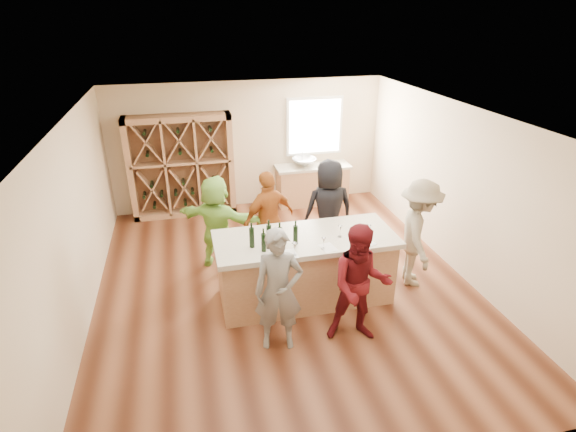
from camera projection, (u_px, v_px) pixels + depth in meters
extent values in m
cube|color=brown|center=(285.00, 287.00, 7.49)|extent=(6.00, 7.00, 0.10)
cube|color=white|center=(284.00, 112.00, 6.27)|extent=(6.00, 7.00, 0.10)
cube|color=beige|center=(249.00, 145.00, 10.01)|extent=(6.00, 0.10, 2.80)
cube|color=beige|center=(381.00, 374.00, 3.75)|extent=(6.00, 0.10, 2.80)
cube|color=beige|center=(71.00, 228.00, 6.23)|extent=(0.10, 7.00, 2.80)
cube|color=beige|center=(461.00, 190.00, 7.53)|extent=(0.10, 7.00, 2.80)
cube|color=white|center=(314.00, 126.00, 10.11)|extent=(1.30, 0.06, 1.30)
cube|color=white|center=(315.00, 127.00, 10.08)|extent=(1.18, 0.01, 1.18)
cube|color=#AB7952|center=(182.00, 166.00, 9.57)|extent=(2.20, 0.45, 2.20)
cube|color=#AB7952|center=(312.00, 185.00, 10.41)|extent=(1.60, 0.58, 0.86)
cube|color=#BFB49C|center=(313.00, 167.00, 10.21)|extent=(1.70, 0.62, 0.06)
imported|color=silver|center=(304.00, 162.00, 10.12)|extent=(0.54, 0.54, 0.19)
cylinder|color=silver|center=(302.00, 157.00, 10.25)|extent=(0.02, 0.02, 0.30)
cube|color=#AB7952|center=(305.00, 270.00, 6.93)|extent=(2.60, 1.00, 1.00)
cube|color=#BFB49C|center=(306.00, 239.00, 6.70)|extent=(2.72, 1.12, 0.08)
cylinder|color=black|center=(252.00, 238.00, 6.34)|extent=(0.09, 0.09, 0.30)
cylinder|color=black|center=(264.00, 242.00, 6.24)|extent=(0.09, 0.09, 0.27)
cylinder|color=black|center=(269.00, 234.00, 6.43)|extent=(0.09, 0.09, 0.30)
cylinder|color=black|center=(280.00, 238.00, 6.31)|extent=(0.09, 0.09, 0.32)
cylinder|color=black|center=(295.00, 235.00, 6.43)|extent=(0.07, 0.07, 0.29)
cone|color=white|center=(294.00, 249.00, 6.14)|extent=(0.09, 0.09, 0.20)
cone|color=white|center=(324.00, 244.00, 6.32)|extent=(0.07, 0.07, 0.17)
cone|color=white|center=(357.00, 240.00, 6.40)|extent=(0.08, 0.08, 0.17)
cone|color=white|center=(340.00, 231.00, 6.65)|extent=(0.09, 0.09, 0.18)
cone|color=white|center=(369.00, 231.00, 6.66)|extent=(0.09, 0.09, 0.19)
cube|color=white|center=(290.00, 254.00, 6.22)|extent=(0.21, 0.28, 0.00)
cube|color=white|center=(328.00, 247.00, 6.38)|extent=(0.24, 0.30, 0.00)
cube|color=white|center=(366.00, 242.00, 6.53)|extent=(0.28, 0.32, 0.00)
imported|color=slate|center=(279.00, 291.00, 5.79)|extent=(0.70, 0.56, 1.73)
imported|color=#590F14|center=(360.00, 285.00, 5.92)|extent=(0.92, 0.64, 1.72)
imported|color=gray|center=(418.00, 234.00, 7.17)|extent=(0.87, 1.27, 1.80)
imported|color=#994C19|center=(269.00, 219.00, 7.75)|extent=(1.14, 0.88, 1.73)
imported|color=black|center=(329.00, 210.00, 7.98)|extent=(0.90, 0.59, 1.83)
imported|color=#8CC64C|center=(217.00, 222.00, 7.70)|extent=(1.62, 1.26, 1.67)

